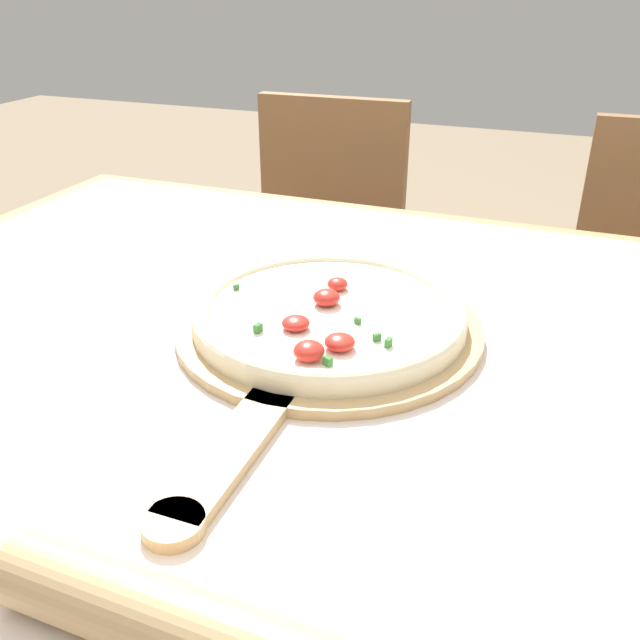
# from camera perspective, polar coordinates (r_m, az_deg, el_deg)

# --- Properties ---
(dining_table) EXTENTS (1.46, 1.04, 0.76)m
(dining_table) POSITION_cam_1_polar(r_m,az_deg,el_deg) (0.81, 2.80, -8.69)
(dining_table) COLOR #A87F51
(dining_table) RESTS_ON ground_plane
(towel_cloth) EXTENTS (1.38, 0.96, 0.00)m
(towel_cloth) POSITION_cam_1_polar(r_m,az_deg,el_deg) (0.76, 2.96, -2.75)
(towel_cloth) COLOR silver
(towel_cloth) RESTS_ON dining_table
(pizza_peel) EXTENTS (0.36, 0.54, 0.01)m
(pizza_peel) POSITION_cam_1_polar(r_m,az_deg,el_deg) (0.78, 0.24, -1.28)
(pizza_peel) COLOR tan
(pizza_peel) RESTS_ON towel_cloth
(pizza) EXTENTS (0.32, 0.32, 0.04)m
(pizza) POSITION_cam_1_polar(r_m,az_deg,el_deg) (0.78, 0.77, 0.59)
(pizza) COLOR beige
(pizza) RESTS_ON pizza_peel
(chair_left) EXTENTS (0.41, 0.41, 0.87)m
(chair_left) POSITION_cam_1_polar(r_m,az_deg,el_deg) (1.73, 0.04, 5.63)
(chair_left) COLOR brown
(chair_left) RESTS_ON ground_plane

